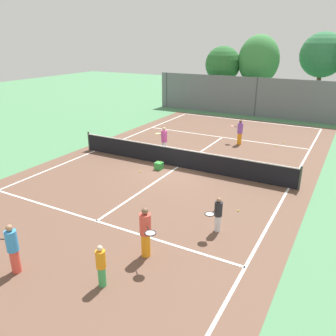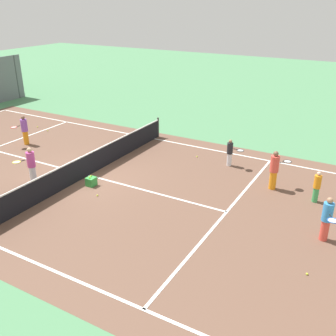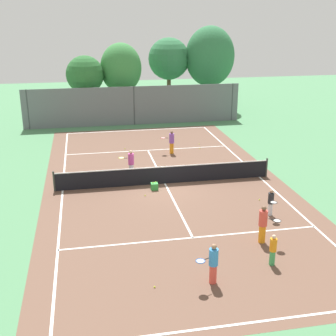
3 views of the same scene
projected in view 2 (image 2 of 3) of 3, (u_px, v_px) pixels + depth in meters
name	position (u px, v px, depth m)	size (l,w,h in m)	color
ground_plane	(88.00, 175.00, 16.90)	(80.00, 80.00, 0.00)	#4C8456
court_surface	(88.00, 175.00, 16.90)	(13.00, 25.00, 0.01)	brown
tennis_net	(88.00, 165.00, 16.70)	(11.90, 0.10, 1.10)	#333833
player_0	(24.00, 130.00, 20.18)	(0.91, 0.47, 1.55)	orange
player_1	(274.00, 170.00, 15.41)	(0.82, 0.80, 1.62)	orange
player_2	(327.00, 219.00, 12.10)	(0.90, 0.59, 1.51)	#E54C3F
player_3	(31.00, 165.00, 15.91)	(0.91, 0.60, 1.56)	silver
player_4	(230.00, 152.00, 17.64)	(0.43, 0.85, 1.26)	silver
player_5	(317.00, 187.00, 14.48)	(0.26, 0.26, 1.24)	#3FA559
ball_crate	(91.00, 181.00, 15.92)	(0.36, 0.35, 0.43)	green
tennis_ball_0	(37.00, 127.00, 23.15)	(0.07, 0.07, 0.07)	#CCE533
tennis_ball_1	(12.00, 200.00, 14.80)	(0.07, 0.07, 0.07)	#CCE533
tennis_ball_2	(136.00, 141.00, 20.89)	(0.07, 0.07, 0.07)	#CCE533
tennis_ball_3	(97.00, 195.00, 15.13)	(0.07, 0.07, 0.07)	#CCE533
tennis_ball_4	(197.00, 157.00, 18.82)	(0.07, 0.07, 0.07)	#CCE533
tennis_ball_7	(48.00, 131.00, 22.49)	(0.07, 0.07, 0.07)	#CCE533
tennis_ball_8	(307.00, 274.00, 10.82)	(0.07, 0.07, 0.07)	#CCE533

